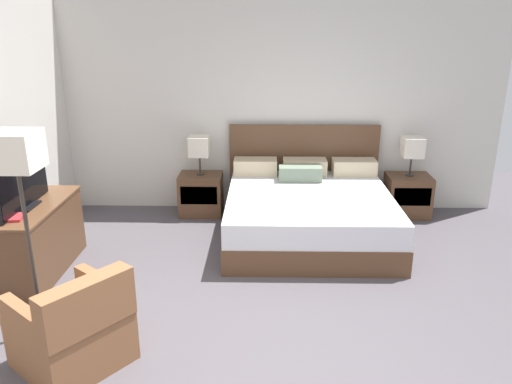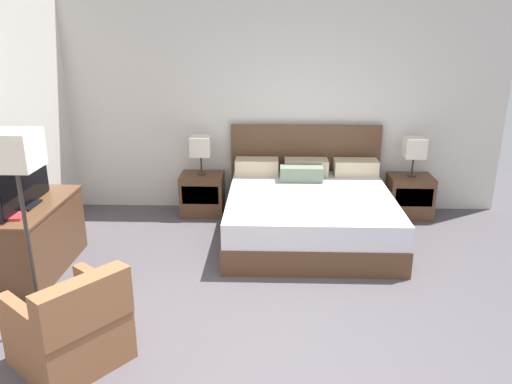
{
  "view_description": "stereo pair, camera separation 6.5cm",
  "coord_description": "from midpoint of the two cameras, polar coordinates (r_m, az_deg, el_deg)",
  "views": [
    {
      "loc": [
        0.08,
        -2.87,
        2.37
      ],
      "look_at": [
        -0.02,
        1.96,
        0.75
      ],
      "focal_mm": 35.0,
      "sensor_mm": 36.0,
      "label": 1
    },
    {
      "loc": [
        0.14,
        -2.87,
        2.37
      ],
      "look_at": [
        -0.02,
        1.96,
        0.75
      ],
      "focal_mm": 35.0,
      "sensor_mm": 36.0,
      "label": 2
    }
  ],
  "objects": [
    {
      "name": "armchair_by_window",
      "position": [
        3.96,
        -20.56,
        -14.59
      ],
      "size": [
        0.96,
        0.96,
        0.76
      ],
      "color": "brown",
      "rests_on": "ground"
    },
    {
      "name": "bed",
      "position": [
        5.86,
        5.66,
        -2.17
      ],
      "size": [
        1.95,
        1.98,
        1.15
      ],
      "color": "brown",
      "rests_on": "ground"
    },
    {
      "name": "table_lamp_right",
      "position": [
        6.59,
        17.17,
        4.87
      ],
      "size": [
        0.25,
        0.25,
        0.5
      ],
      "color": "#332D28",
      "rests_on": "nightstand_right"
    },
    {
      "name": "nightstand_left",
      "position": [
        6.56,
        -6.59,
        -0.25
      ],
      "size": [
        0.55,
        0.43,
        0.54
      ],
      "color": "brown",
      "rests_on": "ground"
    },
    {
      "name": "tv",
      "position": [
        5.19,
        -25.49,
        1.27
      ],
      "size": [
        0.18,
        0.95,
        0.57
      ],
      "color": "black",
      "rests_on": "dresser"
    },
    {
      "name": "book_red_cover",
      "position": [
        5.02,
        -26.44,
        -2.63
      ],
      "size": [
        0.22,
        0.23,
        0.03
      ],
      "primitive_type": "cube",
      "rotation": [
        0.0,
        0.0,
        0.16
      ],
      "color": "#B7282D",
      "rests_on": "dresser"
    },
    {
      "name": "floor_lamp",
      "position": [
        4.02,
        -26.06,
        2.65
      ],
      "size": [
        0.33,
        0.33,
        1.66
      ],
      "color": "#332D28",
      "rests_on": "ground"
    },
    {
      "name": "dresser",
      "position": [
        5.45,
        -24.33,
        -4.77
      ],
      "size": [
        0.57,
        1.25,
        0.71
      ],
      "color": "brown",
      "rests_on": "ground"
    },
    {
      "name": "wall_back",
      "position": [
        6.54,
        0.15,
        9.89
      ],
      "size": [
        6.24,
        0.06,
        2.77
      ],
      "primitive_type": "cube",
      "color": "beige",
      "rests_on": "ground"
    },
    {
      "name": "ground_plane",
      "position": [
        3.73,
        -0.87,
        -20.99
      ],
      "size": [
        10.68,
        10.68,
        0.0
      ],
      "primitive_type": "plane",
      "color": "#4C474C"
    },
    {
      "name": "table_lamp_left",
      "position": [
        6.39,
        -6.79,
        5.17
      ],
      "size": [
        0.25,
        0.25,
        0.5
      ],
      "color": "#332D28",
      "rests_on": "nightstand_left"
    },
    {
      "name": "nightstand_right",
      "position": [
        6.75,
        16.67,
        -0.38
      ],
      "size": [
        0.55,
        0.43,
        0.54
      ],
      "color": "brown",
      "rests_on": "ground"
    }
  ]
}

